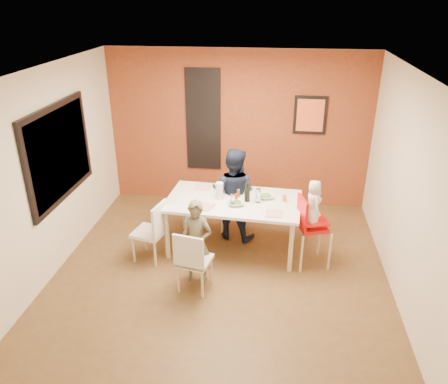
# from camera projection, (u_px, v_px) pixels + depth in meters

# --- Properties ---
(ground) EXTENTS (4.50, 4.50, 0.00)m
(ground) POSITION_uv_depth(u_px,v_px,m) (221.00, 269.00, 6.07)
(ground) COLOR brown
(ground) RESTS_ON ground
(ceiling) EXTENTS (4.50, 4.50, 0.02)m
(ceiling) POSITION_uv_depth(u_px,v_px,m) (221.00, 71.00, 4.94)
(ceiling) COLOR white
(ceiling) RESTS_ON wall_back
(wall_back) EXTENTS (4.50, 0.02, 2.70)m
(wall_back) POSITION_uv_depth(u_px,v_px,m) (238.00, 129.00, 7.53)
(wall_back) COLOR #EDE3C4
(wall_back) RESTS_ON ground
(wall_front) EXTENTS (4.50, 0.02, 2.70)m
(wall_front) POSITION_uv_depth(u_px,v_px,m) (184.00, 291.00, 3.47)
(wall_front) COLOR #EDE3C4
(wall_front) RESTS_ON ground
(wall_left) EXTENTS (0.02, 4.50, 2.70)m
(wall_left) POSITION_uv_depth(u_px,v_px,m) (52.00, 172.00, 5.76)
(wall_left) COLOR #EDE3C4
(wall_left) RESTS_ON ground
(wall_right) EXTENTS (0.02, 4.50, 2.70)m
(wall_right) POSITION_uv_depth(u_px,v_px,m) (406.00, 190.00, 5.24)
(wall_right) COLOR #EDE3C4
(wall_right) RESTS_ON ground
(brick_accent_wall) EXTENTS (4.50, 0.02, 2.70)m
(brick_accent_wall) POSITION_uv_depth(u_px,v_px,m) (238.00, 130.00, 7.51)
(brick_accent_wall) COLOR maroon
(brick_accent_wall) RESTS_ON ground
(picture_window_frame) EXTENTS (0.05, 1.70, 1.30)m
(picture_window_frame) POSITION_uv_depth(u_px,v_px,m) (59.00, 153.00, 5.85)
(picture_window_frame) COLOR black
(picture_window_frame) RESTS_ON wall_left
(picture_window_pane) EXTENTS (0.02, 1.55, 1.15)m
(picture_window_pane) POSITION_uv_depth(u_px,v_px,m) (60.00, 153.00, 5.85)
(picture_window_pane) COLOR black
(picture_window_pane) RESTS_ON wall_left
(glassblock_strip) EXTENTS (0.55, 0.03, 1.70)m
(glassblock_strip) POSITION_uv_depth(u_px,v_px,m) (203.00, 120.00, 7.50)
(glassblock_strip) COLOR silver
(glassblock_strip) RESTS_ON wall_back
(glassblock_surround) EXTENTS (0.60, 0.03, 1.76)m
(glassblock_surround) POSITION_uv_depth(u_px,v_px,m) (203.00, 120.00, 7.50)
(glassblock_surround) COLOR black
(glassblock_surround) RESTS_ON wall_back
(art_print_frame) EXTENTS (0.54, 0.03, 0.64)m
(art_print_frame) POSITION_uv_depth(u_px,v_px,m) (310.00, 115.00, 7.23)
(art_print_frame) COLOR black
(art_print_frame) RESTS_ON wall_back
(art_print_canvas) EXTENTS (0.44, 0.01, 0.54)m
(art_print_canvas) POSITION_uv_depth(u_px,v_px,m) (310.00, 115.00, 7.22)
(art_print_canvas) COLOR orange
(art_print_canvas) RESTS_ON wall_back
(dining_table) EXTENTS (1.98, 1.19, 0.80)m
(dining_table) POSITION_uv_depth(u_px,v_px,m) (233.00, 204.00, 6.29)
(dining_table) COLOR white
(dining_table) RESTS_ON ground
(chair_near) EXTENTS (0.47, 0.47, 0.86)m
(chair_near) POSITION_uv_depth(u_px,v_px,m) (192.00, 259.00, 5.44)
(chair_near) COLOR silver
(chair_near) RESTS_ON ground
(chair_far) EXTENTS (0.43, 0.43, 0.85)m
(chair_far) POSITION_uv_depth(u_px,v_px,m) (235.00, 202.00, 6.92)
(chair_far) COLOR white
(chair_far) RESTS_ON ground
(chair_left) EXTENTS (0.49, 0.49, 0.89)m
(chair_left) POSITION_uv_depth(u_px,v_px,m) (154.00, 229.00, 6.10)
(chair_left) COLOR white
(chair_left) RESTS_ON ground
(high_chair) EXTENTS (0.53, 0.53, 1.03)m
(high_chair) POSITION_uv_depth(u_px,v_px,m) (309.00, 225.00, 5.96)
(high_chair) COLOR red
(high_chair) RESTS_ON ground
(child_near) EXTENTS (0.46, 0.35, 1.16)m
(child_near) POSITION_uv_depth(u_px,v_px,m) (196.00, 242.00, 5.61)
(child_near) COLOR brown
(child_near) RESTS_ON ground
(child_far) EXTENTS (0.82, 0.71, 1.45)m
(child_far) POSITION_uv_depth(u_px,v_px,m) (233.00, 194.00, 6.61)
(child_far) COLOR black
(child_far) RESTS_ON ground
(toddler) EXTENTS (0.29, 0.37, 0.66)m
(toddler) POSITION_uv_depth(u_px,v_px,m) (313.00, 203.00, 5.84)
(toddler) COLOR silver
(toddler) RESTS_ON high_chair
(plate_near_left) EXTENTS (0.30, 0.30, 0.01)m
(plate_near_left) POSITION_uv_depth(u_px,v_px,m) (204.00, 206.00, 6.06)
(plate_near_left) COLOR silver
(plate_near_left) RESTS_ON dining_table
(plate_far_mid) EXTENTS (0.24, 0.24, 0.01)m
(plate_far_mid) POSITION_uv_depth(u_px,v_px,m) (243.00, 190.00, 6.57)
(plate_far_mid) COLOR white
(plate_far_mid) RESTS_ON dining_table
(plate_near_right) EXTENTS (0.23, 0.23, 0.01)m
(plate_near_right) POSITION_uv_depth(u_px,v_px,m) (274.00, 214.00, 5.86)
(plate_near_right) COLOR white
(plate_near_right) RESTS_ON dining_table
(plate_far_left) EXTENTS (0.23, 0.23, 0.01)m
(plate_far_left) POSITION_uv_depth(u_px,v_px,m) (203.00, 187.00, 6.65)
(plate_far_left) COLOR white
(plate_far_left) RESTS_ON dining_table
(salad_bowl_a) EXTENTS (0.28, 0.28, 0.06)m
(salad_bowl_a) POSITION_uv_depth(u_px,v_px,m) (236.00, 203.00, 6.10)
(salad_bowl_a) COLOR white
(salad_bowl_a) RESTS_ON dining_table
(salad_bowl_b) EXTENTS (0.27, 0.27, 0.05)m
(salad_bowl_b) POSITION_uv_depth(u_px,v_px,m) (266.00, 196.00, 6.30)
(salad_bowl_b) COLOR silver
(salad_bowl_b) RESTS_ON dining_table
(wine_bottle) EXTENTS (0.07, 0.07, 0.28)m
(wine_bottle) POSITION_uv_depth(u_px,v_px,m) (247.00, 192.00, 6.16)
(wine_bottle) COLOR black
(wine_bottle) RESTS_ON dining_table
(wine_glass_a) EXTENTS (0.06, 0.06, 0.18)m
(wine_glass_a) POSITION_uv_depth(u_px,v_px,m) (232.00, 201.00, 6.03)
(wine_glass_a) COLOR white
(wine_glass_a) RESTS_ON dining_table
(wine_glass_b) EXTENTS (0.07, 0.07, 0.21)m
(wine_glass_b) POSITION_uv_depth(u_px,v_px,m) (258.00, 196.00, 6.15)
(wine_glass_b) COLOR white
(wine_glass_b) RESTS_ON dining_table
(paper_towel_roll) EXTENTS (0.11, 0.11, 0.25)m
(paper_towel_roll) POSITION_uv_depth(u_px,v_px,m) (219.00, 191.00, 6.24)
(paper_towel_roll) COLOR silver
(paper_towel_roll) RESTS_ON dining_table
(condiment_red) EXTENTS (0.03, 0.03, 0.13)m
(condiment_red) POSITION_uv_depth(u_px,v_px,m) (236.00, 198.00, 6.16)
(condiment_red) COLOR red
(condiment_red) RESTS_ON dining_table
(condiment_green) EXTENTS (0.03, 0.03, 0.13)m
(condiment_green) POSITION_uv_depth(u_px,v_px,m) (245.00, 195.00, 6.25)
(condiment_green) COLOR #2E6B23
(condiment_green) RESTS_ON dining_table
(condiment_brown) EXTENTS (0.04, 0.04, 0.15)m
(condiment_brown) POSITION_uv_depth(u_px,v_px,m) (238.00, 194.00, 6.24)
(condiment_brown) COLOR brown
(condiment_brown) RESTS_ON dining_table
(sippy_cup) EXTENTS (0.06, 0.06, 0.10)m
(sippy_cup) POSITION_uv_depth(u_px,v_px,m) (284.00, 198.00, 6.19)
(sippy_cup) COLOR orange
(sippy_cup) RESTS_ON dining_table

